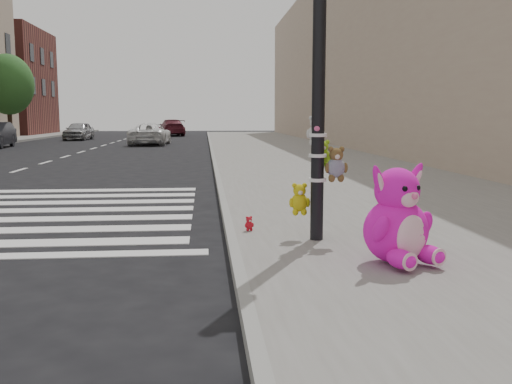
{
  "coord_description": "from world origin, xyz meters",
  "views": [
    {
      "loc": [
        1.22,
        -5.09,
        1.67
      ],
      "look_at": [
        1.84,
        1.78,
        0.75
      ],
      "focal_mm": 40.0,
      "sensor_mm": 36.0,
      "label": 1
    }
  ],
  "objects": [
    {
      "name": "bld_near",
      "position": [
        10.5,
        20.0,
        5.0
      ],
      "size": [
        5.0,
        60.0,
        10.0
      ],
      "primitive_type": "cube",
      "color": "tan",
      "rests_on": "ground"
    },
    {
      "name": "ground",
      "position": [
        0.0,
        0.0,
        0.0
      ],
      "size": [
        120.0,
        120.0,
        0.0
      ],
      "primitive_type": "plane",
      "color": "black",
      "rests_on": "ground"
    },
    {
      "name": "car_white_near",
      "position": [
        -1.92,
        28.56,
        0.62
      ],
      "size": [
        2.24,
        4.56,
        1.24
      ],
      "primitive_type": "imported",
      "rotation": [
        0.0,
        0.0,
        3.1
      ],
      "color": "white",
      "rests_on": "ground"
    },
    {
      "name": "red_teddy",
      "position": [
        1.8,
        2.4,
        0.24
      ],
      "size": [
        0.16,
        0.14,
        0.2
      ],
      "primitive_type": null,
      "rotation": [
        0.0,
        0.0,
        0.36
      ],
      "color": "red",
      "rests_on": "sidewalk_near"
    },
    {
      "name": "sidewalk_near",
      "position": [
        5.0,
        10.0,
        0.07
      ],
      "size": [
        7.0,
        80.0,
        0.14
      ],
      "primitive_type": "cube",
      "color": "slate",
      "rests_on": "ground"
    },
    {
      "name": "car_maroon_near",
      "position": [
        -1.54,
        43.75,
        0.69
      ],
      "size": [
        2.7,
        4.99,
        1.37
      ],
      "primitive_type": "imported",
      "rotation": [
        0.0,
        0.0,
        3.31
      ],
      "color": "maroon",
      "rests_on": "ground"
    },
    {
      "name": "pink_bunny",
      "position": [
        3.21,
        0.57,
        0.58
      ],
      "size": [
        0.9,
        0.96,
        1.07
      ],
      "rotation": [
        0.0,
        0.0,
        0.4
      ],
      "color": "#F814C5",
      "rests_on": "sidewalk_near"
    },
    {
      "name": "signal_pole",
      "position": [
        2.61,
        1.81,
        1.76
      ],
      "size": [
        0.71,
        0.48,
        4.0
      ],
      "color": "black",
      "rests_on": "sidewalk_near"
    },
    {
      "name": "tree_far_c",
      "position": [
        -11.2,
        33.0,
        3.65
      ],
      "size": [
        3.2,
        3.2,
        5.44
      ],
      "color": "#382619",
      "rests_on": "sidewalk_far"
    },
    {
      "name": "car_silver_deep",
      "position": [
        -7.5,
        35.76,
        0.64
      ],
      "size": [
        1.72,
        3.82,
        1.27
      ],
      "primitive_type": "imported",
      "rotation": [
        0.0,
        0.0,
        -0.06
      ],
      "color": "#A9AAAE",
      "rests_on": "ground"
    },
    {
      "name": "bld_far_e",
      "position": [
        -15.5,
        46.0,
        4.5
      ],
      "size": [
        6.0,
        10.0,
        9.0
      ],
      "primitive_type": "cube",
      "color": "brown",
      "rests_on": "ground"
    },
    {
      "name": "curb_edge",
      "position": [
        1.55,
        10.0,
        0.07
      ],
      "size": [
        0.12,
        80.0,
        0.15
      ],
      "primitive_type": "cube",
      "color": "gray",
      "rests_on": "ground"
    }
  ]
}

